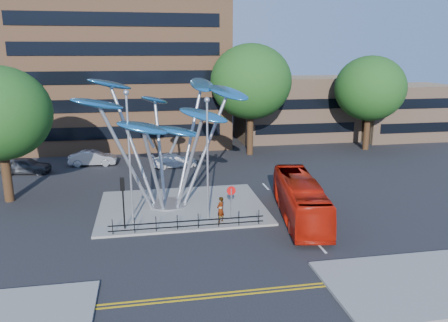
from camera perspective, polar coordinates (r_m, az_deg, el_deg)
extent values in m
plane|color=black|center=(27.13, -2.22, -10.39)|extent=(120.00, 120.00, 0.00)
cube|color=slate|center=(32.53, -5.49, -6.03)|extent=(12.00, 9.00, 0.15)
cube|color=slate|center=(25.24, 26.77, -13.82)|extent=(12.00, 6.00, 0.15)
cube|color=gold|center=(21.88, 0.10, -16.83)|extent=(40.00, 0.12, 0.01)
cube|color=gold|center=(21.63, 0.25, -17.23)|extent=(40.00, 0.12, 0.01)
cube|color=#8E5F3E|center=(56.62, -13.57, 17.59)|extent=(25.00, 15.00, 30.00)
cube|color=#9C765B|center=(58.25, 9.29, 6.83)|extent=(15.00, 8.00, 8.00)
cube|color=#9C765B|center=(62.65, 22.13, 6.02)|extent=(12.00, 8.00, 7.00)
cylinder|color=black|center=(48.55, 3.43, 4.18)|extent=(0.70, 0.70, 5.72)
ellipsoid|color=#134415|center=(47.93, 3.53, 10.31)|extent=(8.80, 8.80, 8.10)
cylinder|color=black|center=(37.11, -26.57, -1.15)|extent=(0.70, 0.70, 4.84)
cylinder|color=black|center=(53.65, 18.16, 4.10)|extent=(0.70, 0.70, 5.06)
ellipsoid|color=#134415|center=(53.09, 18.54, 8.99)|extent=(8.00, 8.00, 7.36)
cylinder|color=#9EA0A5|center=(32.89, -7.31, -5.60)|extent=(2.80, 2.80, 0.12)
cylinder|color=#9EA0A5|center=(31.19, -9.67, 0.58)|extent=(0.24, 0.24, 7.80)
ellipsoid|color=#2B7FBD|center=(29.68, -16.18, 7.19)|extent=(3.92, 2.95, 1.39)
cylinder|color=#9EA0A5|center=(30.99, -8.13, -0.78)|extent=(0.24, 0.24, 6.40)
ellipsoid|color=#2B7FBD|center=(28.14, -10.61, 4.27)|extent=(3.47, 1.78, 1.31)
cylinder|color=#9EA0A5|center=(31.16, -6.33, -0.07)|extent=(0.24, 0.24, 7.00)
ellipsoid|color=#2B7FBD|center=(29.09, -2.73, 6.01)|extent=(3.81, 3.11, 1.36)
cylinder|color=#9EA0A5|center=(31.84, -5.38, 1.37)|extent=(0.24, 0.24, 8.20)
ellipsoid|color=#2B7FBD|center=(32.04, 0.52, 8.94)|extent=(3.52, 4.06, 1.44)
cylinder|color=#9EA0A5|center=(32.64, -6.23, 2.03)|extent=(0.24, 0.24, 8.60)
ellipsoid|color=#2B7FBD|center=(34.22, -2.95, 9.93)|extent=(2.21, 3.79, 1.39)
cylinder|color=#9EA0A5|center=(32.82, -7.96, 0.97)|extent=(0.24, 0.24, 7.40)
ellipsoid|color=#2B7FBD|center=(34.75, -9.02, 7.86)|extent=(3.02, 3.71, 1.34)
cylinder|color=#9EA0A5|center=(32.06, -9.38, 1.88)|extent=(0.24, 0.24, 8.80)
ellipsoid|color=#2B7FBD|center=(32.91, -14.69, 9.68)|extent=(3.88, 3.60, 1.42)
ellipsoid|color=#2B7FBD|center=(31.56, -10.94, 4.58)|extent=(3.40, 1.96, 1.13)
ellipsoid|color=#2B7FBD|center=(31.12, -5.93, 3.88)|extent=(3.39, 2.16, 1.11)
cylinder|color=#9EA0A5|center=(28.80, -12.21, 0.04)|extent=(0.14, 0.14, 8.50)
sphere|color=#9EA0A5|center=(28.08, -12.67, 8.72)|extent=(0.36, 0.36, 0.36)
cylinder|color=#9EA0A5|center=(28.62, -2.16, -0.25)|extent=(0.14, 0.14, 8.00)
sphere|color=#9EA0A5|center=(27.88, -2.24, 7.98)|extent=(0.36, 0.36, 0.36)
cylinder|color=black|center=(28.62, -12.99, -5.64)|extent=(0.10, 0.10, 3.20)
cube|color=black|center=(28.19, -13.15, -2.96)|extent=(0.28, 0.18, 0.85)
sphere|color=#FF0C0C|center=(28.11, -13.18, -2.41)|extent=(0.18, 0.18, 0.18)
cylinder|color=#9EA0A5|center=(29.23, 0.96, -5.77)|extent=(0.08, 0.08, 2.30)
cylinder|color=red|center=(28.94, 0.95, -3.89)|extent=(0.60, 0.04, 0.60)
cube|color=white|center=(28.95, 0.94, -3.88)|extent=(0.42, 0.03, 0.10)
cylinder|color=black|center=(28.32, -14.36, -8.33)|extent=(0.05, 0.05, 1.00)
cylinder|color=black|center=(28.24, -11.61, -8.23)|extent=(0.05, 0.05, 1.00)
cylinder|color=black|center=(28.22, -8.86, -8.12)|extent=(0.05, 0.05, 1.00)
cylinder|color=black|center=(28.27, -6.12, -7.98)|extent=(0.05, 0.05, 1.00)
cylinder|color=black|center=(28.39, -3.39, -7.83)|extent=(0.05, 0.05, 1.00)
cylinder|color=black|center=(28.56, -0.69, -7.66)|extent=(0.05, 0.05, 1.00)
cylinder|color=black|center=(28.80, 1.97, -7.48)|extent=(0.05, 0.05, 1.00)
cylinder|color=black|center=(29.10, 4.57, -7.28)|extent=(0.05, 0.05, 1.00)
cube|color=black|center=(28.30, -4.75, -7.81)|extent=(10.00, 0.06, 0.06)
cube|color=black|center=(28.44, -4.74, -8.47)|extent=(10.00, 0.06, 0.06)
imported|color=#B11608|center=(30.53, 9.90, -4.90)|extent=(3.95, 10.35, 2.81)
imported|color=gray|center=(29.20, -0.46, -6.36)|extent=(0.76, 0.74, 1.76)
imported|color=#3B3D42|center=(45.23, -24.48, -0.54)|extent=(4.76, 2.45, 1.55)
imported|color=#A6A9AE|center=(46.07, -16.77, 0.39)|extent=(4.71, 1.82, 1.53)
imported|color=white|center=(43.83, -6.51, 0.07)|extent=(4.74, 2.48, 1.31)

